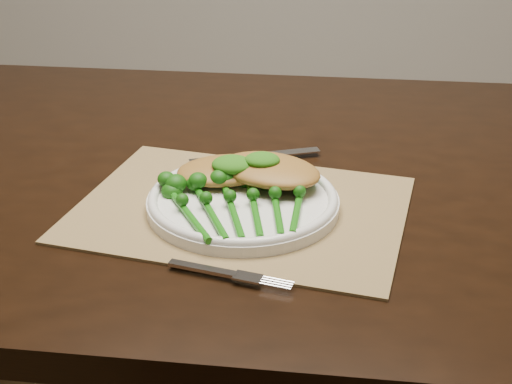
# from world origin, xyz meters

# --- Properties ---
(dining_table) EXTENTS (1.60, 0.91, 0.75)m
(dining_table) POSITION_xyz_m (-0.11, 0.12, 0.38)
(dining_table) COLOR black
(dining_table) RESTS_ON ground
(placemat) EXTENTS (0.46, 0.37, 0.00)m
(placemat) POSITION_xyz_m (-0.10, -0.02, 0.75)
(placemat) COLOR olive
(placemat) RESTS_ON dining_table
(dinner_plate) EXTENTS (0.25, 0.25, 0.02)m
(dinner_plate) POSITION_xyz_m (-0.10, -0.02, 0.77)
(dinner_plate) COLOR silver
(dinner_plate) RESTS_ON placemat
(knife) EXTENTS (0.19, 0.09, 0.01)m
(knife) POSITION_xyz_m (-0.12, 0.13, 0.76)
(knife) COLOR silver
(knife) RESTS_ON placemat
(fork) EXTENTS (0.14, 0.05, 0.00)m
(fork) POSITION_xyz_m (-0.08, -0.19, 0.76)
(fork) COLOR silver
(fork) RESTS_ON placemat
(chicken_fillet_left) EXTENTS (0.15, 0.13, 0.03)m
(chicken_fillet_left) POSITION_xyz_m (-0.13, 0.03, 0.78)
(chicken_fillet_left) COLOR olive
(chicken_fillet_left) RESTS_ON dinner_plate
(chicken_fillet_right) EXTENTS (0.17, 0.15, 0.03)m
(chicken_fillet_right) POSITION_xyz_m (-0.07, 0.02, 0.79)
(chicken_fillet_right) COLOR olive
(chicken_fillet_right) RESTS_ON dinner_plate
(pesto_dollop_left) EXTENTS (0.06, 0.05, 0.02)m
(pesto_dollop_left) POSITION_xyz_m (-0.12, 0.02, 0.80)
(pesto_dollop_left) COLOR #174E0B
(pesto_dollop_left) RESTS_ON chicken_fillet_left
(pesto_dollop_right) EXTENTS (0.05, 0.04, 0.02)m
(pesto_dollop_right) POSITION_xyz_m (-0.08, 0.02, 0.80)
(pesto_dollop_right) COLOR #174E0B
(pesto_dollop_right) RESTS_ON chicken_fillet_right
(broccolini_bundle) EXTENTS (0.21, 0.22, 0.04)m
(broccolini_bundle) POSITION_xyz_m (-0.09, -0.06, 0.77)
(broccolini_bundle) COLOR #145E0C
(broccolini_bundle) RESTS_ON dinner_plate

